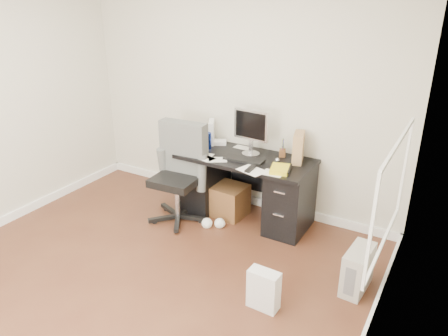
{
  "coord_description": "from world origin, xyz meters",
  "views": [
    {
      "loc": [
        2.34,
        -2.37,
        2.52
      ],
      "look_at": [
        0.28,
        1.2,
        0.78
      ],
      "focal_mm": 35.0,
      "sensor_mm": 36.0,
      "label": 1
    }
  ],
  "objects_px": {
    "lcd_monitor": "(251,132)",
    "keyboard": "(244,160)",
    "office_chair": "(176,175)",
    "pc_tower": "(358,270)",
    "wicker_basket": "(230,201)",
    "desk": "(245,186)"
  },
  "relations": [
    {
      "from": "office_chair",
      "to": "wicker_basket",
      "type": "xyz_separation_m",
      "value": [
        0.46,
        0.39,
        -0.38
      ]
    },
    {
      "from": "office_chair",
      "to": "pc_tower",
      "type": "bearing_deg",
      "value": -10.12
    },
    {
      "from": "desk",
      "to": "pc_tower",
      "type": "height_order",
      "value": "desk"
    },
    {
      "from": "lcd_monitor",
      "to": "keyboard",
      "type": "relative_size",
      "value": 1.2
    },
    {
      "from": "wicker_basket",
      "to": "pc_tower",
      "type": "bearing_deg",
      "value": -20.84
    },
    {
      "from": "desk",
      "to": "lcd_monitor",
      "type": "xyz_separation_m",
      "value": [
        0.01,
        0.09,
        0.62
      ]
    },
    {
      "from": "keyboard",
      "to": "wicker_basket",
      "type": "relative_size",
      "value": 1.2
    },
    {
      "from": "keyboard",
      "to": "lcd_monitor",
      "type": "bearing_deg",
      "value": 91.13
    },
    {
      "from": "lcd_monitor",
      "to": "office_chair",
      "type": "distance_m",
      "value": 0.96
    },
    {
      "from": "pc_tower",
      "to": "keyboard",
      "type": "bearing_deg",
      "value": 162.73
    },
    {
      "from": "desk",
      "to": "pc_tower",
      "type": "xyz_separation_m",
      "value": [
        1.47,
        -0.67,
        -0.2
      ]
    },
    {
      "from": "desk",
      "to": "lcd_monitor",
      "type": "relative_size",
      "value": 2.83
    },
    {
      "from": "keyboard",
      "to": "pc_tower",
      "type": "bearing_deg",
      "value": -24.99
    },
    {
      "from": "office_chair",
      "to": "pc_tower",
      "type": "relative_size",
      "value": 2.77
    },
    {
      "from": "office_chair",
      "to": "keyboard",
      "type": "bearing_deg",
      "value": 22.77
    },
    {
      "from": "lcd_monitor",
      "to": "wicker_basket",
      "type": "bearing_deg",
      "value": -138.77
    },
    {
      "from": "desk",
      "to": "wicker_basket",
      "type": "xyz_separation_m",
      "value": [
        -0.18,
        -0.05,
        -0.22
      ]
    },
    {
      "from": "keyboard",
      "to": "desk",
      "type": "bearing_deg",
      "value": 102.76
    },
    {
      "from": "pc_tower",
      "to": "wicker_basket",
      "type": "xyz_separation_m",
      "value": [
        -1.64,
        0.63,
        -0.02
      ]
    },
    {
      "from": "lcd_monitor",
      "to": "pc_tower",
      "type": "distance_m",
      "value": 1.83
    },
    {
      "from": "keyboard",
      "to": "office_chair",
      "type": "bearing_deg",
      "value": -156.84
    },
    {
      "from": "keyboard",
      "to": "office_chair",
      "type": "distance_m",
      "value": 0.78
    }
  ]
}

